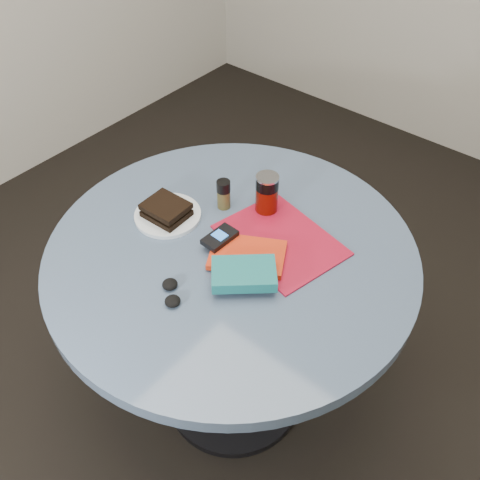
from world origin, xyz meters
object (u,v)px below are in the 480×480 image
Objects in this scene: sandwich at (166,210)px; novel at (244,274)px; magazine at (280,240)px; table at (232,288)px; soda_can at (267,194)px; plate at (168,215)px; red_book at (247,255)px; pepper_grinder at (224,194)px; mp3_player at (220,237)px; headphones at (171,293)px.

novel is (0.32, -0.05, 0.00)m from sandwich.
sandwich reaches higher than magazine.
soda_can is (-0.02, 0.18, 0.22)m from table.
plate reaches higher than magazine.
red_book is 0.09m from novel.
novel is at bearing -39.74° from pepper_grinder.
red_book is 1.98× the size of mp3_player.
table is 0.28m from headphones.
sandwich is at bearing 155.36° from red_book.
red_book is (-0.03, -0.11, 0.01)m from magazine.
red_book reaches higher than table.
novel is at bearing -85.83° from red_book.
table is 0.27m from pepper_grinder.
pepper_grinder is at bearing 98.60° from novel.
pepper_grinder is at bearing 57.69° from sandwich.
plate is 1.19× the size of novel.
plate reaches higher than table.
sandwich reaches higher than mp3_player.
headphones is (-0.09, -0.33, 0.01)m from magazine.
sandwich is 0.38× the size of magazine.
headphones is (0.21, -0.19, -0.02)m from sandwich.
soda_can reaches higher than sandwich.
table is 0.20m from mp3_player.
red_book is (0.08, -0.19, -0.05)m from soda_can.
red_book and headphones have the same top height.
red_book is at bearing 73.40° from headphones.
table is 10.20× the size of headphones.
soda_can reaches higher than magazine.
novel is 0.18m from headphones.
plate is at bearing -124.60° from pepper_grinder.
soda_can is at bearing 87.85° from mp3_player.
pepper_grinder is 0.57× the size of novel.
sandwich is 0.28m from red_book.
table is at bearing 4.52° from plate.
soda_can is at bearing 46.78° from sandwich.
novel is at bearing -10.12° from plate.
sandwich is 0.19m from mp3_player.
red_book is 0.23m from headphones.
plate is 1.55× the size of soda_can.
novel reaches higher than plate.
pepper_grinder reaches higher than red_book.
table is 3.12× the size of magazine.
headphones is at bearing -92.48° from magazine.
plate is 0.28m from red_book.
headphones is (0.02, -0.21, -0.02)m from mp3_player.
soda_can reaches higher than pepper_grinder.
red_book reaches higher than plate.
table is 0.29m from sandwich.
pepper_grinder is at bearing 109.77° from headphones.
sandwich is (0.00, -0.01, 0.03)m from plate.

